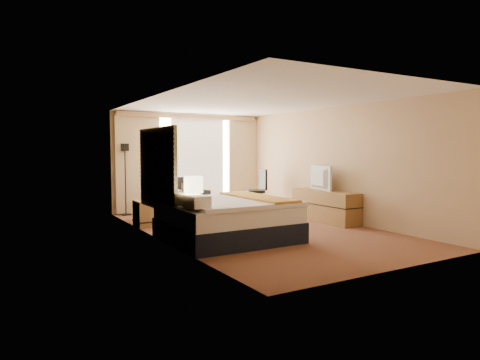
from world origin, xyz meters
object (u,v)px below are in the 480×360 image
loveseat (176,203)px  floor_lamp (125,165)px  media_dresser (325,206)px  television (317,178)px  lamp_left (194,186)px  nightstand_left (195,233)px  nightstand_right (146,213)px  desk_chair (258,193)px  lamp_right (147,180)px  bed (227,219)px

loveseat → floor_lamp: size_ratio=0.89×
media_dresser → television: 0.67m
media_dresser → lamp_left: 3.93m
nightstand_left → media_dresser: size_ratio=0.31×
nightstand_right → floor_lamp: 2.05m
media_dresser → lamp_left: (-3.72, -1.05, 0.70)m
desk_chair → floor_lamp: bearing=171.0°
nightstand_right → desk_chair: desk_chair is taller
lamp_left → floor_lamp: bearing=88.9°
nightstand_left → television: size_ratio=0.57×
desk_chair → lamp_right: (-3.22, -0.66, 0.48)m
floor_lamp → desk_chair: bearing=-19.9°
nightstand_left → lamp_right: bearing=89.4°
loveseat → floor_lamp: floor_lamp is taller
nightstand_left → television: television is taller
desk_chair → nightstand_left: bearing=-124.9°
media_dresser → bed: 2.96m
floor_lamp → lamp_right: (-0.03, -1.81, -0.28)m
bed → lamp_right: size_ratio=3.91×
loveseat → lamp_right: size_ratio=2.88×
nightstand_left → loveseat: loveseat is taller
desk_chair → lamp_left: size_ratio=1.73×
loveseat → television: 3.48m
nightstand_left → loveseat: 3.71m
floor_lamp → lamp_right: floor_lamp is taller
media_dresser → nightstand_right: bearing=158.6°
bed → desk_chair: size_ratio=1.93×
nightstand_right → lamp_left: bearing=-90.5°
loveseat → television: television is taller
lamp_right → television: bearing=-18.3°
media_dresser → floor_lamp: (-3.64, 3.24, 0.91)m
nightstand_right → bed: size_ratio=0.26×
loveseat → nightstand_right: bearing=-143.7°
bed → lamp_left: size_ratio=3.34×
floor_lamp → television: size_ratio=1.85×
media_dresser → floor_lamp: size_ratio=1.01×
bed → nightstand_left: bearing=-153.7°
media_dresser → loveseat: loveseat is taller
media_dresser → television: size_ratio=1.87×
loveseat → desk_chair: size_ratio=1.42×
media_dresser → lamp_right: bearing=158.7°
bed → loveseat: 3.16m
desk_chair → television: television is taller
lamp_left → loveseat: bearing=72.6°
desk_chair → bed: bearing=-120.6°
nightstand_left → media_dresser: (3.70, 1.05, 0.07)m
media_dresser → floor_lamp: bearing=138.3°
nightstand_left → nightstand_right: same height
nightstand_left → bed: 0.91m
television → loveseat: bearing=62.3°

